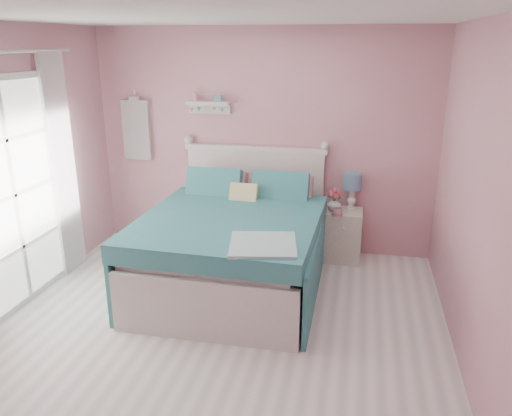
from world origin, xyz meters
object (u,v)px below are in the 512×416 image
at_px(nightstand, 343,235).
at_px(vase, 334,204).
at_px(bed, 234,247).
at_px(teacup, 337,212).
at_px(table_lamp, 352,184).

bearing_deg(nightstand, vase, -172.91).
bearing_deg(vase, bed, -138.29).
xyz_separation_m(vase, teacup, (0.05, -0.16, -0.04)).
xyz_separation_m(nightstand, vase, (-0.12, -0.01, 0.38)).
distance_m(nightstand, vase, 0.40).
height_order(vase, teacup, vase).
bearing_deg(vase, teacup, -74.20).
bearing_deg(vase, table_lamp, 35.66).
xyz_separation_m(nightstand, teacup, (-0.07, -0.18, 0.34)).
xyz_separation_m(bed, table_lamp, (1.14, 0.99, 0.46)).
distance_m(vase, teacup, 0.17).
distance_m(nightstand, teacup, 0.39).
relative_size(bed, nightstand, 3.70).
bearing_deg(teacup, vase, 105.80).
bearing_deg(nightstand, table_lamp, 60.58).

